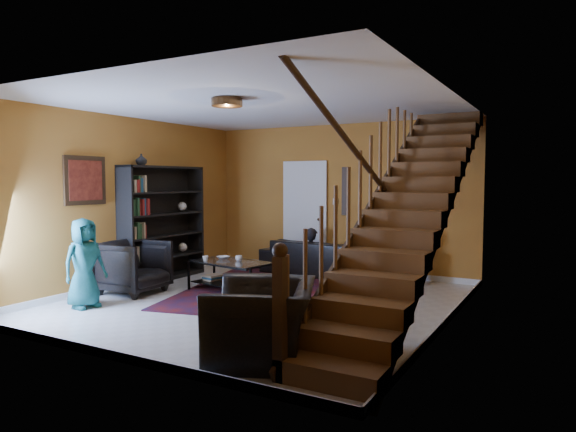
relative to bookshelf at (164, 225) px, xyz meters
name	(u,v)px	position (x,y,z in m)	size (l,w,h in m)	color
floor	(261,302)	(2.40, -0.60, -0.96)	(5.50, 5.50, 0.00)	beige
room	(238,275)	(1.07, 0.73, -0.91)	(5.50, 5.50, 5.50)	#B97929
staircase	(408,209)	(4.53, -0.60, 0.43)	(0.95, 5.02, 3.18)	brown
bookshelf	(164,225)	(0.00, 0.00, 0.00)	(0.35, 1.80, 2.00)	black
door	(305,217)	(1.70, 2.12, 0.06)	(0.82, 0.05, 2.05)	silver
framed_picture	(85,180)	(-0.17, -1.50, 0.79)	(0.04, 0.74, 0.74)	maroon
wall_hanging	(345,191)	(2.55, 2.13, 0.59)	(0.14, 0.03, 0.90)	black
ceiling_fixture	(227,102)	(2.40, -1.40, 1.78)	(0.40, 0.40, 0.10)	#3F2814
rug	(301,288)	(2.49, 0.47, -0.95)	(3.43, 3.92, 0.02)	#460E0C
sofa	(320,258)	(2.25, 1.70, -0.64)	(2.20, 0.86, 0.64)	black
armchair_left	(133,267)	(0.35, -1.07, -0.55)	(0.88, 0.90, 0.82)	black
armchair_right	(262,321)	(3.66, -2.57, -0.59)	(1.14, 1.00, 0.74)	black
person_adult_a	(311,263)	(2.04, 1.75, -0.76)	(0.48, 0.32, 1.32)	black
person_adult_b	(410,270)	(3.90, 1.75, -0.73)	(0.66, 0.52, 1.36)	black
person_child	(84,263)	(0.45, -2.06, -0.35)	(0.60, 0.39, 1.24)	#185E5E
coffee_table	(231,274)	(1.58, -0.19, -0.69)	(1.34, 0.92, 0.47)	black
cup_a	(239,258)	(1.67, -0.10, -0.45)	(0.11, 0.11, 0.09)	#999999
cup_b	(205,259)	(1.23, -0.39, -0.45)	(0.09, 0.09, 0.09)	#999999
bowl	(223,258)	(1.33, -0.05, -0.47)	(0.20, 0.20, 0.05)	#999999
vase	(141,160)	(0.00, -0.50, 1.13)	(0.18, 0.18, 0.19)	#999999
popcorn_bucket	(88,297)	(0.30, -1.89, -0.86)	(0.14, 0.14, 0.16)	red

